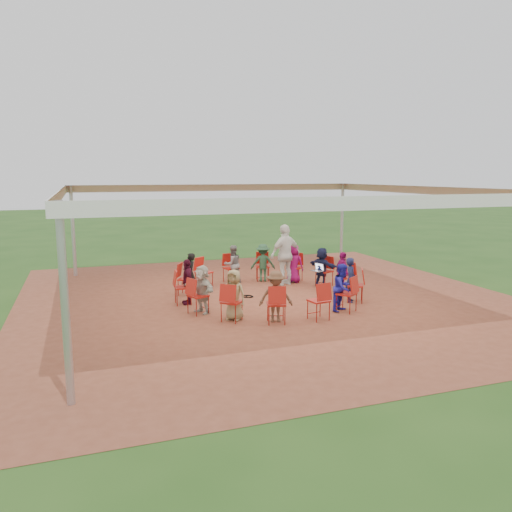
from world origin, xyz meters
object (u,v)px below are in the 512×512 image
object	(u,v)px
person_seated_8	(276,296)
chair_9	(276,304)
chair_1	(295,268)
chair_4	(204,273)
person_seated_3	(233,264)
person_seated_0	(322,267)
person_seated_4	(190,274)
chair_6	(183,287)
chair_11	(347,294)
person_seated_11	(342,273)
laptop	(318,269)
chair_2	(263,267)
person_seated_9	(342,287)
person_seated_7	(234,295)
cable_coil	(248,296)
person_seated_6	(202,289)
chair_13	(346,277)
chair_3	(231,268)
chair_8	(232,302)
chair_7	(198,296)
person_seated_5	(187,282)
chair_0	(324,271)
chair_12	(355,285)
person_seated_10	(351,280)
standing_person	(285,255)
person_seated_2	(263,263)
chair_5	(186,279)
person_seated_1	(294,264)

from	to	relation	value
person_seated_8	chair_9	bearing A→B (deg)	-90.00
chair_1	chair_4	size ratio (longest dim) A/B	1.00
chair_1	person_seated_3	distance (m)	1.97
person_seated_0	person_seated_4	size ratio (longest dim) A/B	1.00
chair_6	person_seated_8	distance (m)	2.83
chair_11	person_seated_0	bearing A→B (deg)	40.47
person_seated_11	laptop	size ratio (longest dim) A/B	2.94
chair_2	person_seated_9	distance (m)	4.08
person_seated_7	cable_coil	size ratio (longest dim) A/B	3.37
chair_4	person_seated_6	distance (m)	2.83
chair_1	cable_coil	bearing A→B (deg)	76.92
chair_4	chair_13	xyz separation A→B (m)	(3.66, -2.04, 0.00)
chair_3	chair_4	xyz separation A→B (m)	(-0.96, -0.39, 0.00)
chair_8	laptop	distance (m)	4.26
chair_7	person_seated_5	distance (m)	1.03
chair_0	chair_13	size ratio (longest dim) A/B	1.00
chair_7	cable_coil	world-z (taller)	chair_7
person_seated_5	cable_coil	bearing A→B (deg)	99.35
chair_4	person_seated_8	xyz separation A→B (m)	(0.72, -4.02, 0.15)
chair_12	person_seated_11	bearing A→B (deg)	19.48
chair_8	cable_coil	size ratio (longest dim) A/B	2.55
person_seated_8	person_seated_10	xyz separation A→B (m)	(2.54, 1.04, 0.00)
chair_3	chair_1	bearing A→B (deg)	154.29
person_seated_8	person_seated_4	bearing A→B (deg)	128.57
chair_2	chair_12	distance (m)	3.64
chair_11	cable_coil	distance (m)	2.89
chair_11	person_seated_11	distance (m)	1.97
chair_6	chair_13	distance (m)	4.65
chair_13	person_seated_8	world-z (taller)	person_seated_8
chair_3	chair_8	size ratio (longest dim) A/B	1.00
chair_11	chair_8	bearing A→B (deg)	141.43
chair_8	person_seated_6	distance (m)	1.03
chair_3	person_seated_10	distance (m)	4.08
chair_9	standing_person	bearing A→B (deg)	80.80
person_seated_0	person_seated_8	world-z (taller)	same
chair_12	person_seated_5	size ratio (longest dim) A/B	0.76
chair_0	person_seated_5	bearing A→B (deg)	77.49
person_seated_6	chair_6	bearing A→B (deg)	173.76
chair_6	laptop	world-z (taller)	chair_6
chair_1	chair_7	bearing A→B (deg)	77.14
person_seated_8	person_seated_11	xyz separation A→B (m)	(2.82, 1.99, 0.00)
chair_4	chair_9	size ratio (longest dim) A/B	1.00
chair_9	laptop	size ratio (longest dim) A/B	2.23
chair_8	chair_13	bearing A→B (deg)	64.29
chair_0	chair_9	xyz separation A→B (m)	(-2.80, -3.11, 0.00)
chair_1	person_seated_7	distance (m)	4.53
person_seated_2	person_seated_10	bearing A→B (deg)	128.57
chair_5	person_seated_1	bearing A→B (deg)	127.36
chair_11	standing_person	size ratio (longest dim) A/B	0.48
person_seated_2	person_seated_5	size ratio (longest dim) A/B	1.00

